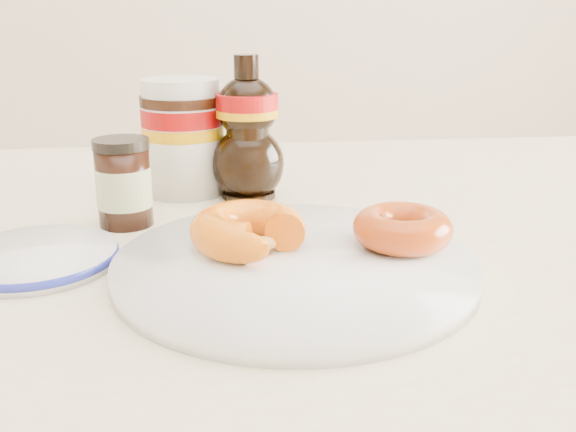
{
  "coord_description": "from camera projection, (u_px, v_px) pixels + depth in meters",
  "views": [
    {
      "loc": [
        -0.07,
        -0.5,
        0.96
      ],
      "look_at": [
        -0.01,
        0.05,
        0.79
      ],
      "focal_mm": 40.0,
      "sensor_mm": 36.0,
      "label": 1
    }
  ],
  "objects": [
    {
      "name": "blue_rim_saucer",
      "position": [
        36.0,
        257.0,
        0.56
      ],
      "size": [
        0.14,
        0.14,
        0.01
      ],
      "color": "white",
      "rests_on": "dining_table"
    },
    {
      "name": "plate",
      "position": [
        295.0,
        265.0,
        0.54
      ],
      "size": [
        0.3,
        0.3,
        0.02
      ],
      "color": "white",
      "rests_on": "dining_table"
    },
    {
      "name": "dark_jar",
      "position": [
        124.0,
        183.0,
        0.65
      ],
      "size": [
        0.06,
        0.06,
        0.09
      ],
      "rotation": [
        0.0,
        0.0,
        -0.28
      ],
      "color": "black",
      "rests_on": "dining_table"
    },
    {
      "name": "donut_bitten",
      "position": [
        248.0,
        230.0,
        0.55
      ],
      "size": [
        0.12,
        0.12,
        0.03
      ],
      "primitive_type": "torus",
      "rotation": [
        0.0,
        0.0,
        -0.26
      ],
      "color": "orange",
      "rests_on": "plate"
    },
    {
      "name": "nutella_jar",
      "position": [
        183.0,
        132.0,
        0.76
      ],
      "size": [
        0.1,
        0.1,
        0.14
      ],
      "rotation": [
        0.0,
        0.0,
        0.17
      ],
      "color": "white",
      "rests_on": "dining_table"
    },
    {
      "name": "dining_table",
      "position": [
        290.0,
        309.0,
        0.66
      ],
      "size": [
        1.4,
        0.9,
        0.75
      ],
      "color": "#F7E4BC",
      "rests_on": "ground"
    },
    {
      "name": "syrup_bottle",
      "position": [
        247.0,
        128.0,
        0.74
      ],
      "size": [
        0.1,
        0.09,
        0.16
      ],
      "primitive_type": null,
      "rotation": [
        0.0,
        0.0,
        -0.22
      ],
      "color": "black",
      "rests_on": "dining_table"
    },
    {
      "name": "donut_whole",
      "position": [
        402.0,
        228.0,
        0.56
      ],
      "size": [
        0.11,
        0.11,
        0.03
      ],
      "primitive_type": "torus",
      "rotation": [
        0.0,
        0.0,
        -0.28
      ],
      "color": "#9F360A",
      "rests_on": "plate"
    }
  ]
}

